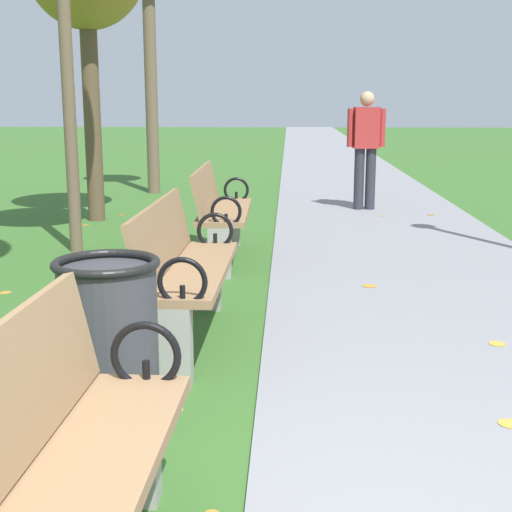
# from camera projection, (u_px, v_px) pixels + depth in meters

# --- Properties ---
(paved_walkway) EXTENTS (2.59, 44.00, 0.02)m
(paved_walkway) POSITION_uv_depth(u_px,v_px,m) (331.00, 157.00, 19.59)
(paved_walkway) COLOR gray
(paved_walkway) RESTS_ON ground
(park_bench_1) EXTENTS (0.50, 1.61, 0.90)m
(park_bench_1) POSITION_uv_depth(u_px,v_px,m) (47.00, 486.00, 1.99)
(park_bench_1) COLOR #93704C
(park_bench_1) RESTS_ON ground
(park_bench_2) EXTENTS (0.49, 1.61, 0.90)m
(park_bench_2) POSITION_uv_depth(u_px,v_px,m) (184.00, 268.00, 4.57)
(park_bench_2) COLOR #93704C
(park_bench_2) RESTS_ON ground
(park_bench_3) EXTENTS (0.49, 1.61, 0.90)m
(park_bench_3) POSITION_uv_depth(u_px,v_px,m) (220.00, 210.00, 6.97)
(park_bench_3) COLOR #93704C
(park_bench_3) RESTS_ON ground
(pedestrian_walking) EXTENTS (0.53, 0.24, 1.62)m
(pedestrian_walking) POSITION_uv_depth(u_px,v_px,m) (366.00, 144.00, 10.01)
(pedestrian_walking) COLOR #2D2D38
(pedestrian_walking) RESTS_ON paved_walkway
(trash_bin) EXTENTS (0.48, 0.48, 0.84)m
(trash_bin) POSITION_uv_depth(u_px,v_px,m) (110.00, 349.00, 3.28)
(trash_bin) COLOR #38383D
(trash_bin) RESTS_ON ground
(scattered_leaves) EXTENTS (4.67, 9.93, 0.02)m
(scattered_leaves) POSITION_uv_depth(u_px,v_px,m) (251.00, 324.00, 4.99)
(scattered_leaves) COLOR #BC842D
(scattered_leaves) RESTS_ON ground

